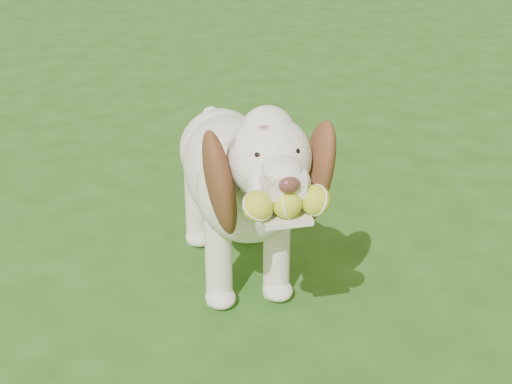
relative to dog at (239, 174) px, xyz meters
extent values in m
plane|color=#244E16|center=(-0.20, 0.59, -0.45)|extent=(80.00, 80.00, 0.00)
ellipsoid|color=white|center=(-0.01, 0.11, -0.04)|extent=(0.43, 0.74, 0.37)
ellipsoid|color=white|center=(0.01, -0.15, 0.00)|extent=(0.40, 0.40, 0.36)
ellipsoid|color=white|center=(-0.03, 0.36, -0.05)|extent=(0.36, 0.36, 0.33)
cylinder|color=white|center=(0.03, -0.29, 0.10)|extent=(0.22, 0.30, 0.29)
sphere|color=white|center=(0.04, -0.43, 0.24)|extent=(0.28, 0.28, 0.26)
sphere|color=white|center=(0.04, -0.41, 0.31)|extent=(0.18, 0.18, 0.17)
cube|color=white|center=(0.05, -0.57, 0.23)|extent=(0.12, 0.16, 0.07)
ellipsoid|color=#592D28|center=(0.06, -0.65, 0.25)|extent=(0.06, 0.04, 0.05)
cube|color=white|center=(0.06, -0.59, 0.13)|extent=(0.15, 0.17, 0.02)
ellipsoid|color=brown|center=(-0.11, -0.43, 0.16)|extent=(0.16, 0.25, 0.40)
ellipsoid|color=brown|center=(0.19, -0.40, 0.16)|extent=(0.16, 0.24, 0.40)
cylinder|color=white|center=(-0.05, 0.51, -0.01)|extent=(0.08, 0.19, 0.14)
cylinder|color=white|center=(-0.09, -0.14, -0.29)|extent=(0.10, 0.10, 0.32)
cylinder|color=white|center=(0.12, -0.12, -0.29)|extent=(0.10, 0.10, 0.32)
cylinder|color=white|center=(-0.14, 0.33, -0.29)|extent=(0.10, 0.10, 0.32)
cylinder|color=white|center=(0.07, 0.35, -0.29)|extent=(0.10, 0.10, 0.32)
sphere|color=yellow|center=(-0.02, -0.64, 0.18)|extent=(0.10, 0.10, 0.09)
sphere|color=yellow|center=(0.06, -0.63, 0.18)|extent=(0.10, 0.10, 0.09)
sphere|color=yellow|center=(0.14, -0.62, 0.18)|extent=(0.10, 0.10, 0.09)
camera|label=1|loc=(-0.30, -2.56, 1.14)|focal=55.00mm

